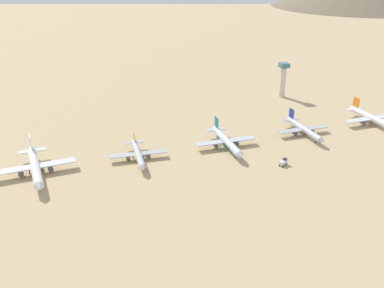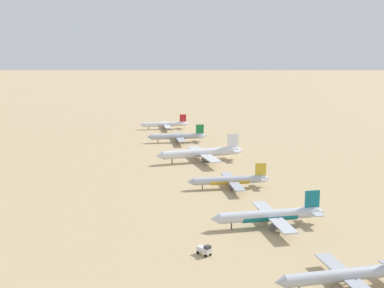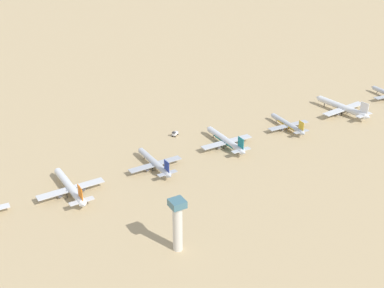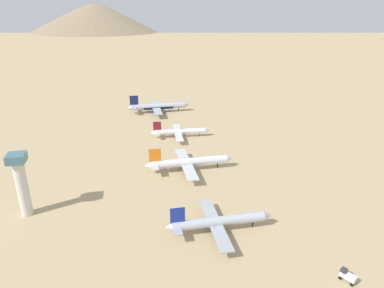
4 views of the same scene
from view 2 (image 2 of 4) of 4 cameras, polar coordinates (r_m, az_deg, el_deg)
name	(u,v)px [view 2 (image 2 of 4)]	position (r m, az deg, el deg)	size (l,w,h in m)	color
ground_plane	(271,225)	(233.59, 7.90, -8.01)	(2676.27, 2676.27, 0.00)	tan
parked_jet_0	(165,124)	(438.67, -2.71, 1.99)	(38.15, 30.98, 11.00)	white
parked_jet_1	(178,136)	(388.72, -1.41, 0.76)	(41.45, 33.69, 11.95)	#B2B7C1
parked_jet_2	(202,153)	(333.43, 0.97, -0.90)	(53.99, 43.98, 15.57)	silver
parked_jet_3	(230,180)	(280.58, 3.84, -3.65)	(41.84, 33.97, 12.07)	#B2B7C1
parked_jet_4	(270,215)	(230.16, 7.84, -7.10)	(47.90, 38.78, 13.86)	silver
parked_jet_5	(345,275)	(183.49, 15.06, -12.59)	(44.45, 36.04, 12.84)	#B2B7C1
service_truck	(205,249)	(202.03, 1.26, -10.52)	(4.89, 5.69, 3.90)	silver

